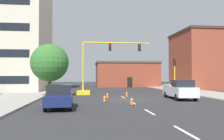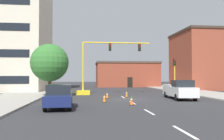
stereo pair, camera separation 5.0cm
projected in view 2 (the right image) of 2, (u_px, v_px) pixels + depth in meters
The scene contains 19 objects.
ground_plane at pixel (127, 99), 23.66m from camera, with size 160.00×160.00×0.00m, color #2D2D30.
sidewalk_left at pixel (27, 94), 30.32m from camera, with size 6.00×56.00×0.14m, color #9E998E.
sidewalk_right at pixel (199, 92), 32.91m from camera, with size 6.00×56.00×0.14m, color #9E998E.
lane_stripe_seg_0 at pixel (184, 132), 9.75m from camera, with size 0.16×2.40×0.01m, color silver.
lane_stripe_seg_1 at pixel (149, 112), 15.22m from camera, with size 0.16×2.40×0.01m, color silver.
lane_stripe_seg_2 at pixel (133, 103), 20.68m from camera, with size 0.16×2.40×0.01m, color silver.
lane_stripe_seg_3 at pixel (123, 97), 26.15m from camera, with size 0.16×2.40×0.01m, color silver.
building_tall_left at pixel (4, 34), 38.65m from camera, with size 14.43×13.57×18.99m.
building_brick_center at pixel (126, 74), 54.46m from camera, with size 14.22×9.65×5.69m.
building_row_right at pixel (212, 61), 42.87m from camera, with size 12.98×10.73×10.59m.
traffic_signal_gantry at pixel (93, 77), 29.80m from camera, with size 9.64×1.20×6.83m.
traffic_light_pole_right at pixel (175, 68), 31.60m from camera, with size 0.32×0.47×4.80m.
tree_left_near at pixel (50, 63), 26.40m from camera, with size 4.31×4.31×6.09m.
pickup_truck_white at pixel (180, 90), 23.94m from camera, with size 2.32×5.51×1.99m.
sedan_navy_near_left at pixel (59, 96), 17.04m from camera, with size 2.06×4.58×1.74m.
traffic_cone_roadside_a at pixel (107, 95), 24.73m from camera, with size 0.36×0.36×0.68m.
traffic_cone_roadside_b at pixel (104, 98), 21.08m from camera, with size 0.36×0.36×0.73m.
traffic_cone_roadside_c at pixel (132, 101), 18.87m from camera, with size 0.36×0.36×0.72m.
traffic_cone_roadside_d at pixel (127, 94), 26.20m from camera, with size 0.36×0.36×0.72m.
Camera 2 is at (-4.11, -23.43, 2.34)m, focal length 37.06 mm.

